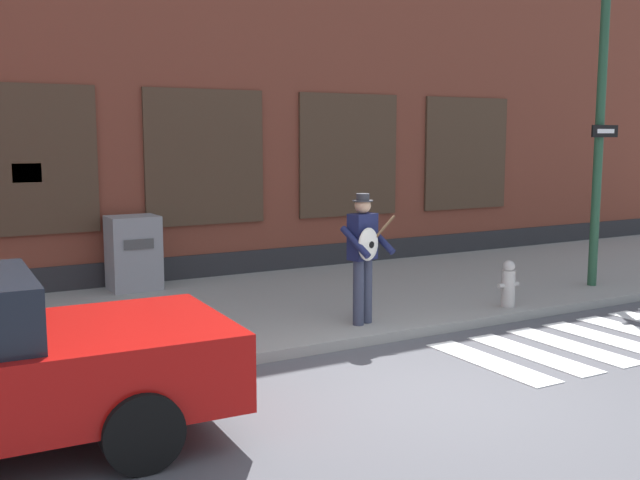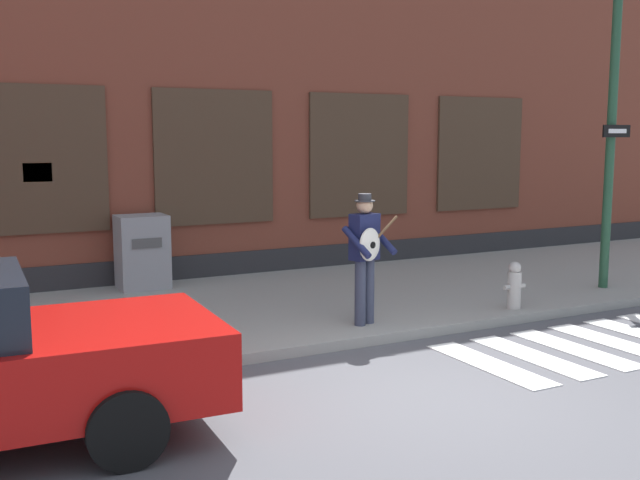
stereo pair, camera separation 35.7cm
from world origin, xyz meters
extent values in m
plane|color=#4C4C51|center=(0.00, 0.00, 0.00)|extent=(160.00, 160.00, 0.00)
cube|color=gray|center=(0.00, 4.27, 0.07)|extent=(28.00, 4.84, 0.13)
cube|color=brown|center=(0.00, 8.69, 4.40)|extent=(28.00, 4.00, 8.81)
cube|color=#28282B|center=(0.00, 6.67, 0.28)|extent=(28.00, 0.04, 0.55)
cube|color=#473323|center=(-2.99, 6.66, 2.28)|extent=(2.21, 0.06, 2.38)
cube|color=black|center=(-2.99, 6.65, 2.28)|extent=(2.09, 0.03, 2.26)
cube|color=#473323|center=(0.00, 6.66, 2.28)|extent=(2.21, 0.06, 2.38)
cube|color=black|center=(0.00, 6.65, 2.28)|extent=(2.09, 0.03, 2.26)
cube|color=#473323|center=(2.99, 6.66, 2.28)|extent=(2.21, 0.06, 2.38)
cube|color=black|center=(2.99, 6.65, 2.28)|extent=(2.09, 0.03, 2.26)
cube|color=#473323|center=(5.97, 6.66, 2.28)|extent=(2.21, 0.06, 2.38)
cube|color=black|center=(5.97, 6.65, 2.28)|extent=(2.09, 0.03, 2.26)
cube|color=yellow|center=(-2.99, 6.64, 2.08)|extent=(0.44, 0.02, 0.30)
cube|color=silver|center=(1.15, 0.56, 0.01)|extent=(0.42, 1.90, 0.01)
cube|color=silver|center=(1.84, 0.56, 0.01)|extent=(0.42, 1.90, 0.01)
cube|color=silver|center=(2.52, 0.56, 0.01)|extent=(0.42, 1.90, 0.01)
cube|color=silver|center=(3.20, 0.56, 0.01)|extent=(0.42, 1.90, 0.01)
cube|color=silver|center=(-2.26, 1.17, 0.74)|extent=(0.07, 0.24, 0.12)
cube|color=silver|center=(-2.30, 0.03, 0.74)|extent=(0.07, 0.24, 0.12)
cylinder|color=black|center=(-3.17, 1.50, 0.33)|extent=(0.67, 0.27, 0.66)
cylinder|color=black|center=(-3.24, -0.24, 0.33)|extent=(0.67, 0.27, 0.66)
cylinder|color=#33384C|center=(0.66, 2.46, 0.57)|extent=(0.15, 0.15, 0.88)
cylinder|color=#33384C|center=(0.49, 2.40, 0.57)|extent=(0.15, 0.15, 0.88)
cube|color=#191E47|center=(0.57, 2.44, 1.32)|extent=(0.42, 0.30, 0.62)
sphere|color=tan|center=(0.57, 2.44, 1.74)|extent=(0.22, 0.22, 0.22)
cylinder|color=#333338|center=(0.57, 2.44, 1.80)|extent=(0.27, 0.28, 0.02)
cylinder|color=#333338|center=(0.57, 2.44, 1.85)|extent=(0.18, 0.18, 0.09)
cylinder|color=#191E47|center=(0.83, 2.40, 1.28)|extent=(0.21, 0.52, 0.39)
cylinder|color=#191E47|center=(0.36, 2.29, 1.28)|extent=(0.21, 0.52, 0.39)
ellipsoid|color=silver|center=(0.54, 2.24, 1.25)|extent=(0.38, 0.20, 0.44)
cylinder|color=black|center=(0.55, 2.19, 1.25)|extent=(0.09, 0.03, 0.09)
cylinder|color=brown|center=(0.79, 2.29, 1.43)|extent=(0.47, 0.14, 0.34)
cylinder|color=#234C33|center=(5.41, 2.71, 2.81)|extent=(0.15, 0.15, 5.34)
cube|color=black|center=(5.41, 2.60, 2.73)|extent=(0.60, 0.04, 0.20)
cube|color=white|center=(5.41, 2.58, 2.73)|extent=(0.40, 0.02, 0.07)
cube|color=gray|center=(-1.45, 6.24, 0.75)|extent=(0.81, 0.65, 1.22)
cube|color=#4C4C4C|center=(-1.45, 5.91, 0.93)|extent=(0.48, 0.02, 0.16)
cylinder|color=#B2ADA8|center=(3.00, 2.21, 0.41)|extent=(0.20, 0.20, 0.55)
sphere|color=#B2ADA8|center=(3.00, 2.21, 0.74)|extent=(0.18, 0.18, 0.18)
cylinder|color=#B2ADA8|center=(2.86, 2.21, 0.46)|extent=(0.10, 0.07, 0.07)
cylinder|color=#B2ADA8|center=(3.14, 2.21, 0.46)|extent=(0.10, 0.07, 0.07)
camera|label=1|loc=(-4.82, -5.86, 2.65)|focal=42.00mm
camera|label=2|loc=(-4.51, -6.03, 2.65)|focal=42.00mm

